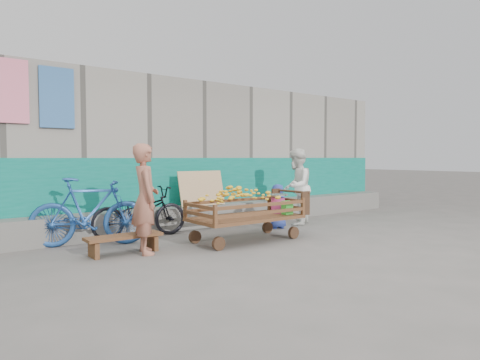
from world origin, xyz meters
TOP-DOWN VIEW (x-y plane):
  - ground at (0.00, 0.00)m, footprint 80.00×80.00m
  - building_wall at (-0.00, 4.05)m, footprint 12.00×3.50m
  - banana_cart at (0.17, 0.68)m, footprint 2.06×0.94m
  - bench at (-1.81, 0.99)m, footprint 1.11×0.33m
  - vendor_man at (-1.54, 0.82)m, footprint 0.52×0.66m
  - woman at (2.15, 1.44)m, footprint 0.98×0.92m
  - child at (1.50, 1.30)m, footprint 0.48×0.37m
  - bicycle_dark at (-1.09, 2.05)m, footprint 1.75×0.75m
  - bicycle_blue at (-2.03, 1.85)m, footprint 1.87×1.18m

SIDE VIEW (x-z plane):
  - ground at x=0.00m, z-range 0.00..0.00m
  - bench at x=-1.81m, z-range 0.06..0.34m
  - child at x=1.50m, z-range 0.00..0.88m
  - bicycle_dark at x=-1.09m, z-range 0.00..0.90m
  - bicycle_blue at x=-2.03m, z-range 0.00..1.09m
  - banana_cart at x=0.17m, z-range 0.16..1.04m
  - woman at x=2.15m, z-range 0.00..1.59m
  - vendor_man at x=-1.54m, z-range 0.00..1.61m
  - building_wall at x=0.00m, z-range -0.03..2.97m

